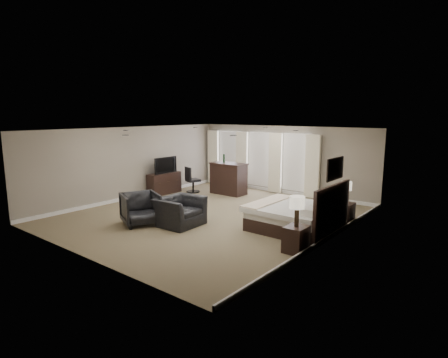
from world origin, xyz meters
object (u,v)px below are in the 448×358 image
Objects in this scene: bar_stool_right at (243,185)px; bed at (292,205)px; bar_counter at (228,178)px; dresser at (164,183)px; nightstand_near at (296,239)px; armchair_far at (140,207)px; lamp_near at (297,211)px; bar_stool_left at (217,177)px; lamp_far at (346,192)px; armchair_near at (180,207)px; tv at (164,171)px; desk_chair at (193,179)px; nightstand_far at (345,213)px.

bed is at bearing -37.39° from bar_stool_right.
dresser is at bearing -142.01° from bar_counter.
bed is 1.50× the size of dresser.
nightstand_near is 4.49m from armchair_far.
dresser is at bearing 161.30° from lamp_near.
lamp_near is 0.69× the size of armchair_far.
dresser is (-6.03, 0.89, -0.26)m from bed.
bar_stool_left reaches higher than nightstand_near.
lamp_far is at bearing 4.61° from dresser.
armchair_far is 1.32× the size of bar_stool_left.
armchair_near is 1.11m from armchair_far.
tv is at bearing -142.01° from bar_counter.
lamp_near is at bearing -18.70° from dresser.
lamp_far reaches higher than desk_chair.
bar_counter is 0.63m from bar_stool_right.
bed is at bearing -60.64° from armchair_near.
nightstand_near is 0.87× the size of lamp_near.
nightstand_near is 7.33m from tv.
tv is 0.77× the size of bar_counter.
bed is 2.82× the size of bar_stool_left.
armchair_near is at bearing -147.95° from bed.
bar_stool_left is (0.60, 2.44, -0.03)m from dresser.
lamp_far reaches higher than bar_stool_left.
bar_counter reaches higher than bar_stool_right.
lamp_near reaches higher than armchair_near.
lamp_near reaches higher than tv.
lamp_far reaches higher than bar_stool_right.
armchair_far is at bearing -139.77° from lamp_far.
lamp_near is 7.02m from desk_chair.
lamp_near is 4.51m from armchair_far.
lamp_far is at bearing -11.05° from bar_counter.
tv is 1.53× the size of bar_stool_right.
armchair_far is at bearing -139.77° from nightstand_far.
bed is at bearing 121.54° from nightstand_near.
nightstand_far is at bearing 58.46° from bed.
lamp_far reaches higher than nightstand_far.
lamp_far is 0.62× the size of armchair_far.
lamp_near reaches higher than bar_counter.
armchair_near is (3.42, -2.53, -0.36)m from tv.
nightstand_far is at bearing -85.39° from tv.
bed is 5.62m from desk_chair.
bed is 1.74m from nightstand_far.
desk_chair is at bearing 177.04° from nightstand_far.
lamp_near is (0.00, 0.00, 0.64)m from nightstand_near.
lamp_far is at bearing -16.62° from bar_stool_left.
bar_counter is at bearing 142.07° from nightstand_near.
armchair_far is 5.05m from bar_stool_right.
bar_counter is at bearing -52.01° from tv.
desk_chair is at bearing -86.58° from bar_stool_left.
lamp_near is 0.57× the size of armchair_near.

